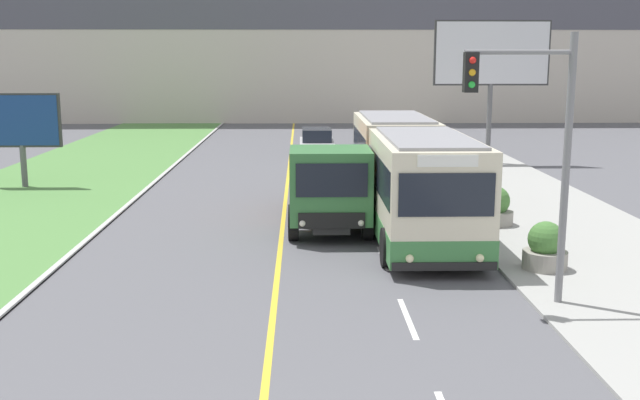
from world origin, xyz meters
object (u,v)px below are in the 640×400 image
(planter_round_third, at_px, (461,181))
(dump_truck, at_px, (329,188))
(billboard_small, at_px, (21,123))
(planter_round_near, at_px, (545,248))
(billboard_large, at_px, (492,57))
(car_distant, at_px, (317,143))
(city_bus, at_px, (407,173))
(traffic_light_mast, at_px, (536,135))
(planter_round_second, at_px, (494,208))

(planter_round_third, bearing_deg, dump_truck, -134.30)
(billboard_small, xyz_separation_m, planter_round_third, (17.24, -2.66, -1.99))
(dump_truck, bearing_deg, billboard_small, 146.66)
(billboard_small, distance_m, planter_round_near, 21.43)
(billboard_large, bearing_deg, planter_round_near, -99.67)
(car_distant, relative_size, planter_round_near, 3.62)
(city_bus, xyz_separation_m, traffic_light_mast, (1.46, -8.17, 2.05))
(city_bus, distance_m, planter_round_third, 5.09)
(billboard_small, bearing_deg, planter_round_second, -23.81)
(city_bus, height_order, planter_round_third, city_bus)
(billboard_small, xyz_separation_m, planter_round_second, (17.25, -7.61, -2.00))
(city_bus, xyz_separation_m, dump_truck, (-2.53, -1.04, -0.30))
(billboard_large, xyz_separation_m, planter_round_second, (-3.19, -13.80, -4.60))
(traffic_light_mast, bearing_deg, billboard_small, 136.82)
(traffic_light_mast, distance_m, planter_round_second, 8.15)
(traffic_light_mast, bearing_deg, car_distant, 99.25)
(planter_round_near, bearing_deg, dump_truck, 138.23)
(planter_round_third, bearing_deg, city_bus, -121.77)
(dump_truck, xyz_separation_m, planter_round_third, (5.16, 5.29, -0.69))
(traffic_light_mast, distance_m, billboard_small, 22.06)
(car_distant, distance_m, billboard_small, 15.48)
(city_bus, bearing_deg, billboard_large, 65.99)
(car_distant, distance_m, planter_round_second, 17.88)
(city_bus, relative_size, planter_round_third, 10.55)
(car_distant, relative_size, billboard_small, 1.13)
(dump_truck, xyz_separation_m, billboard_small, (-12.08, 7.95, 1.31))
(city_bus, bearing_deg, car_distant, 98.81)
(car_distant, height_order, billboard_large, billboard_large)
(traffic_light_mast, xyz_separation_m, planter_round_near, (1.17, 2.52, -3.05))
(planter_round_second, bearing_deg, city_bus, 165.04)
(planter_round_third, bearing_deg, billboard_large, 70.10)
(traffic_light_mast, bearing_deg, dump_truck, 119.23)
(city_bus, bearing_deg, billboard_small, 154.70)
(city_bus, relative_size, billboard_small, 3.42)
(city_bus, distance_m, dump_truck, 2.75)
(billboard_small, bearing_deg, dump_truck, -33.34)
(car_distant, bearing_deg, planter_round_second, -73.16)
(billboard_small, distance_m, planter_round_third, 17.55)
(city_bus, height_order, planter_round_near, city_bus)
(dump_truck, distance_m, billboard_small, 14.52)
(car_distant, xyz_separation_m, billboard_small, (-12.06, -9.51, 1.92))
(planter_round_near, height_order, planter_round_third, planter_round_third)
(city_bus, height_order, billboard_large, billboard_large)
(car_distant, height_order, planter_round_second, car_distant)
(billboard_large, relative_size, planter_round_third, 5.64)
(city_bus, distance_m, planter_round_near, 6.32)
(car_distant, distance_m, planter_round_third, 13.22)
(planter_round_near, bearing_deg, city_bus, 114.98)
(traffic_light_mast, relative_size, planter_round_second, 4.72)
(city_bus, height_order, planter_round_second, city_bus)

